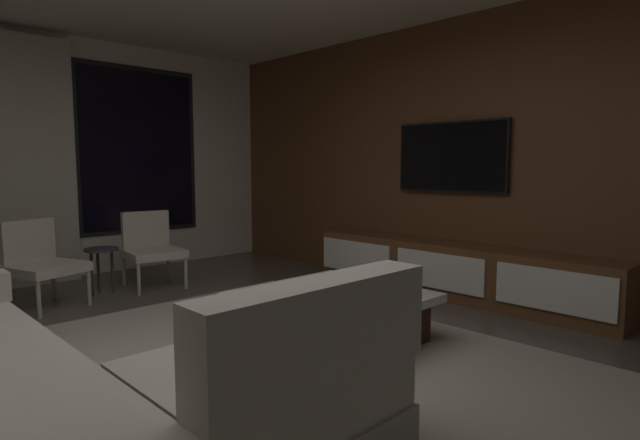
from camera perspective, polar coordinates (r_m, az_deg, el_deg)
name	(u,v)px	position (r m, az deg, el deg)	size (l,w,h in m)	color
floor	(207,385)	(3.18, -12.44, -17.43)	(9.20, 9.20, 0.00)	#564C44
back_wall_with_window	(13,158)	(6.29, -30.95, 5.93)	(6.60, 0.30, 2.70)	beige
media_wall	(480,157)	(5.21, 17.32, 6.74)	(0.12, 7.80, 2.70)	brown
area_rug	(266,372)	(3.29, -6.06, -16.43)	(3.20, 3.80, 0.01)	#ADA391
sectional_couch	(40,397)	(2.57, -28.67, -16.88)	(1.98, 2.50, 0.82)	#A49C8C
coffee_table	(332,317)	(3.72, 1.31, -10.71)	(1.16, 1.16, 0.36)	#311911
book_stack_on_coffee_table	(340,289)	(3.68, 2.21, -7.65)	(0.29, 0.17, 0.06)	purple
accent_chair_near_window	(151,245)	(5.66, -18.29, -2.67)	(0.61, 0.62, 0.78)	#B2ADA0
accent_chair_by_curtain	(39,259)	(5.22, -28.77, -3.82)	(0.69, 0.70, 0.78)	#B2ADA0
side_stool	(101,257)	(5.48, -23.16, -3.76)	(0.32, 0.32, 0.46)	#333338
media_console	(456,272)	(5.09, 14.86, -5.60)	(0.46, 3.10, 0.52)	brown
mounted_tv	(451,157)	(5.25, 14.34, 6.82)	(0.05, 1.20, 0.69)	black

